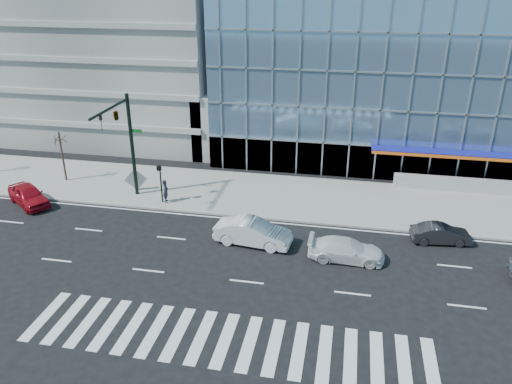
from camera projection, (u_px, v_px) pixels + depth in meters
ground at (260, 247)px, 32.23m from camera, size 160.00×160.00×0.00m
sidewalk at (278, 195)px, 39.35m from camera, size 120.00×8.00×0.15m
theatre_building at (445, 66)px, 49.96m from camera, size 42.00×26.00×15.00m
parking_garage at (125, 32)px, 54.88m from camera, size 24.00×24.00×20.00m
ramp_block at (233, 121)px, 48.15m from camera, size 6.00×8.00×6.00m
traffic_signal at (121, 125)px, 35.71m from camera, size 1.14×5.74×8.00m
ped_signal_post at (160, 178)px, 37.26m from camera, size 0.30×0.33×3.00m
street_tree_near at (60, 139)px, 40.54m from camera, size 1.10×1.10×4.23m
white_suv at (346, 250)px, 30.58m from camera, size 4.68×1.93×1.35m
white_sedan at (253, 232)px, 32.29m from camera, size 5.19×2.32×1.65m
dark_sedan at (441, 234)px, 32.50m from camera, size 3.96×1.78×1.26m
red_sedan at (28, 195)px, 37.72m from camera, size 4.74×4.06×1.54m
pedestrian at (166, 191)px, 37.75m from camera, size 0.63×0.76×1.79m
tilted_panel at (136, 179)px, 39.73m from camera, size 1.80×0.48×1.83m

